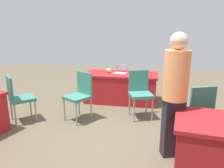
# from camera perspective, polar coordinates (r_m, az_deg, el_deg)

# --- Properties ---
(ground_plane) EXTENTS (14.40, 14.40, 0.00)m
(ground_plane) POSITION_cam_1_polar(r_m,az_deg,el_deg) (3.72, 0.81, -14.38)
(ground_plane) COLOR brown
(table_foreground) EXTENTS (1.85, 0.93, 0.73)m
(table_foreground) POSITION_cam_1_polar(r_m,az_deg,el_deg) (5.43, 2.44, -0.86)
(table_foreground) COLOR #AD1E23
(table_foreground) RESTS_ON ground
(chair_tucked_right) EXTENTS (0.58, 0.58, 0.97)m
(chair_tucked_right) POSITION_cam_1_polar(r_m,az_deg,el_deg) (3.65, 21.97, -6.40)
(chair_tucked_right) COLOR #9E9993
(chair_tucked_right) RESTS_ON ground
(chair_aisle) EXTENTS (0.60, 0.60, 0.97)m
(chair_aisle) POSITION_cam_1_polar(r_m,az_deg,el_deg) (4.28, -8.67, -2.42)
(chair_aisle) COLOR #9E9993
(chair_aisle) RESTS_ON ground
(chair_by_pillar) EXTENTS (0.62, 0.62, 0.94)m
(chair_by_pillar) POSITION_cam_1_polar(r_m,az_deg,el_deg) (4.53, -24.13, -2.95)
(chair_by_pillar) COLOR #9E9993
(chair_by_pillar) RESTS_ON ground
(chair_back_row) EXTENTS (0.57, 0.57, 0.98)m
(chair_back_row) POSITION_cam_1_polar(r_m,az_deg,el_deg) (4.42, 7.58, -1.79)
(chair_back_row) COLOR #9E9993
(chair_back_row) RESTS_ON ground
(person_presenter) EXTENTS (0.43, 0.43, 1.77)m
(person_presenter) POSITION_cam_1_polar(r_m,az_deg,el_deg) (3.00, 16.73, -1.58)
(person_presenter) COLOR #26262D
(person_presenter) RESTS_ON ground
(laptop_silver) EXTENTS (0.35, 0.33, 0.21)m
(laptop_silver) POSITION_cam_1_polar(r_m,az_deg,el_deg) (5.37, 2.35, 3.38)
(laptop_silver) COLOR silver
(laptop_silver) RESTS_ON table_foreground
(yarn_ball) EXTENTS (0.12, 0.12, 0.12)m
(yarn_ball) POSITION_cam_1_polar(r_m,az_deg,el_deg) (5.42, -0.83, 3.69)
(yarn_ball) COLOR beige
(yarn_ball) RESTS_ON table_foreground
(scissors_red) EXTENTS (0.15, 0.15, 0.01)m
(scissors_red) POSITION_cam_1_polar(r_m,az_deg,el_deg) (5.28, 7.47, 2.68)
(scissors_red) COLOR red
(scissors_red) RESTS_ON table_foreground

